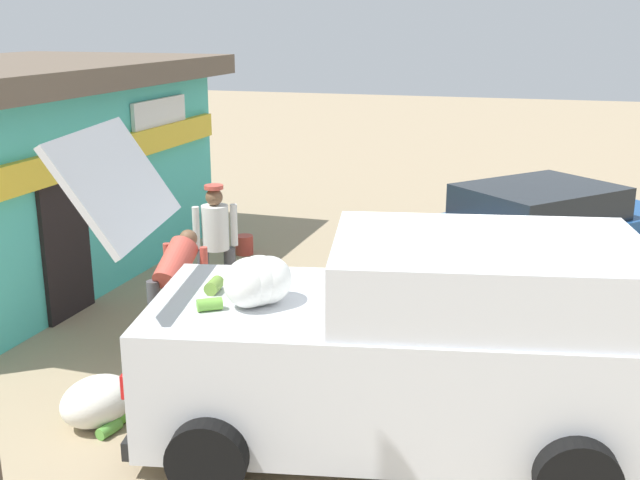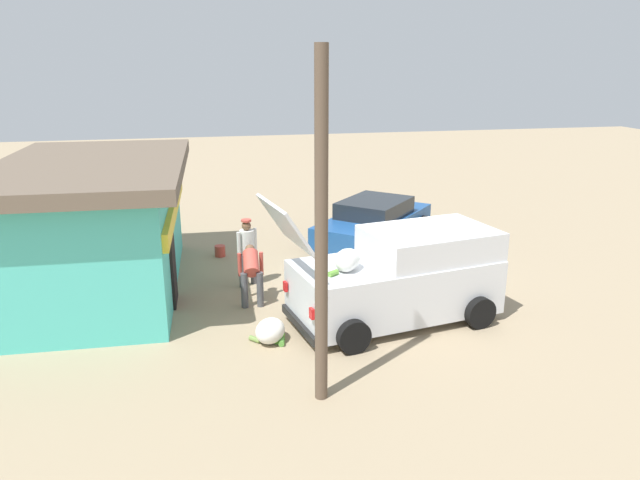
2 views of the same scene
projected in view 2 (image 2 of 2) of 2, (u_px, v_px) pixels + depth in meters
ground_plane at (381, 287)px, 14.06m from camera, size 60.00×60.00×0.00m
storefront_bar at (98, 225)px, 13.48m from camera, size 6.99×4.27×3.04m
delivery_van at (401, 276)px, 12.09m from camera, size 2.81×4.95×2.74m
parked_sedan at (374, 223)px, 17.18m from camera, size 4.45×4.30×1.33m
vendor_standing at (247, 248)px, 13.92m from camera, size 0.47×0.49×1.63m
customer_bending at (251, 270)px, 12.92m from camera, size 0.76×0.57×1.25m
unloaded_banana_pile at (270, 331)px, 11.28m from camera, size 0.87×0.81×0.46m
paint_bucket at (220, 251)px, 16.23m from camera, size 0.29×0.29×0.30m
utility_pole at (321, 236)px, 8.69m from camera, size 0.20×0.20×5.40m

